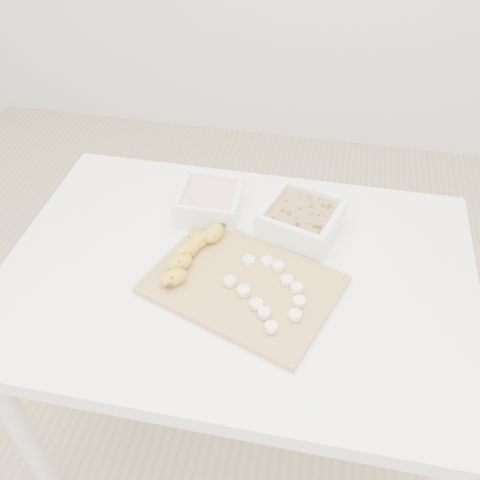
% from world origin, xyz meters
% --- Properties ---
extents(ground, '(3.50, 3.50, 0.00)m').
position_xyz_m(ground, '(0.00, 0.00, 0.00)').
color(ground, '#C6AD89').
rests_on(ground, ground).
extents(table, '(1.00, 0.70, 0.75)m').
position_xyz_m(table, '(0.00, 0.00, 0.65)').
color(table, white).
rests_on(table, ground).
extents(bowl_yogurt, '(0.15, 0.15, 0.07)m').
position_xyz_m(bowl_yogurt, '(-0.10, 0.17, 0.78)').
color(bowl_yogurt, white).
rests_on(bowl_yogurt, table).
extents(bowl_granola, '(0.20, 0.20, 0.07)m').
position_xyz_m(bowl_granola, '(0.12, 0.15, 0.79)').
color(bowl_granola, white).
rests_on(bowl_granola, table).
extents(cutting_board, '(0.43, 0.37, 0.01)m').
position_xyz_m(cutting_board, '(0.02, -0.05, 0.76)').
color(cutting_board, '#AC824B').
rests_on(cutting_board, table).
extents(banana, '(0.15, 0.20, 0.03)m').
position_xyz_m(banana, '(-0.10, -0.01, 0.78)').
color(banana, gold).
rests_on(banana, cutting_board).
extents(banana_slices, '(0.17, 0.20, 0.02)m').
position_xyz_m(banana_slices, '(0.08, -0.06, 0.77)').
color(banana_slices, '#FCF2C4').
rests_on(banana_slices, cutting_board).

